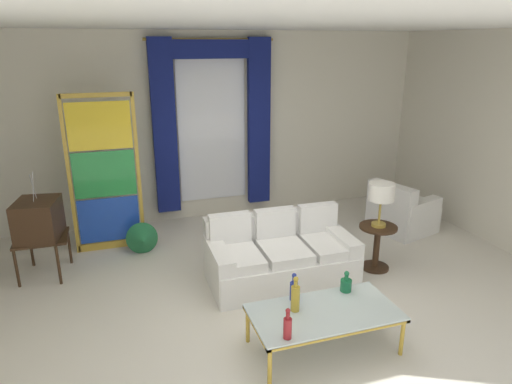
{
  "coord_description": "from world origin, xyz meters",
  "views": [
    {
      "loc": [
        -1.59,
        -4.21,
        2.82
      ],
      "look_at": [
        0.08,
        0.9,
        1.05
      ],
      "focal_mm": 32.02,
      "sensor_mm": 36.0,
      "label": 1
    }
  ],
  "objects": [
    {
      "name": "bottle_blue_decanter",
      "position": [
        -0.08,
        -0.77,
        0.55
      ],
      "size": [
        0.08,
        0.08,
        0.36
      ],
      "color": "gold",
      "rests_on": "coffee_table"
    },
    {
      "name": "couch_white_long",
      "position": [
        0.27,
        0.56,
        0.3
      ],
      "size": [
        1.77,
        0.94,
        0.86
      ],
      "color": "white",
      "rests_on": "ground"
    },
    {
      "name": "curtained_window",
      "position": [
        0.01,
        2.89,
        1.74
      ],
      "size": [
        2.0,
        0.17,
        2.7
      ],
      "color": "white",
      "rests_on": "ground"
    },
    {
      "name": "bottle_crystal_tall",
      "position": [
        -0.02,
        -0.59,
        0.52
      ],
      "size": [
        0.08,
        0.08,
        0.29
      ],
      "color": "navy",
      "rests_on": "coffee_table"
    },
    {
      "name": "coffee_table",
      "position": [
        0.18,
        -0.87,
        0.38
      ],
      "size": [
        1.4,
        0.72,
        0.41
      ],
      "color": "silver",
      "rests_on": "ground"
    },
    {
      "name": "ceiling_slab",
      "position": [
        0.0,
        0.8,
        3.02
      ],
      "size": [
        8.0,
        7.6,
        0.04
      ],
      "primitive_type": "cube",
      "color": "white"
    },
    {
      "name": "round_side_table",
      "position": [
        1.56,
        0.41,
        0.36
      ],
      "size": [
        0.48,
        0.48,
        0.59
      ],
      "color": "#382314",
      "rests_on": "ground"
    },
    {
      "name": "peacock_figurine",
      "position": [
        -1.29,
        1.77,
        0.22
      ],
      "size": [
        0.44,
        0.6,
        0.5
      ],
      "color": "beige",
      "rests_on": "ground"
    },
    {
      "name": "armchair_white",
      "position": [
        2.61,
        1.39,
        0.29
      ],
      "size": [
        1.01,
        1.0,
        0.8
      ],
      "color": "white",
      "rests_on": "ground"
    },
    {
      "name": "vintage_tv",
      "position": [
        -2.52,
        1.56,
        0.73
      ],
      "size": [
        0.62,
        0.67,
        1.35
      ],
      "color": "#382314",
      "rests_on": "ground"
    },
    {
      "name": "wall_rear",
      "position": [
        0.0,
        3.06,
        1.5
      ],
      "size": [
        8.0,
        0.12,
        3.0
      ],
      "primitive_type": "cube",
      "color": "silver",
      "rests_on": "ground"
    },
    {
      "name": "stained_glass_divider",
      "position": [
        -1.7,
        2.13,
        1.06
      ],
      "size": [
        0.95,
        0.05,
        2.2
      ],
      "color": "gold",
      "rests_on": "ground"
    },
    {
      "name": "bottle_amber_squat",
      "position": [
        0.55,
        -0.6,
        0.49
      ],
      "size": [
        0.11,
        0.11,
        0.22
      ],
      "color": "#196B3D",
      "rests_on": "coffee_table"
    },
    {
      "name": "bottle_ruby_flask",
      "position": [
        -0.3,
        -1.14,
        0.52
      ],
      "size": [
        0.07,
        0.07,
        0.29
      ],
      "color": "maroon",
      "rests_on": "coffee_table"
    },
    {
      "name": "table_lamp_brass",
      "position": [
        1.56,
        0.41,
        1.03
      ],
      "size": [
        0.32,
        0.32,
        0.57
      ],
      "color": "#B29338",
      "rests_on": "round_side_table"
    },
    {
      "name": "wall_right",
      "position": [
        3.66,
        0.6,
        1.5
      ],
      "size": [
        0.12,
        7.0,
        3.0
      ],
      "primitive_type": "cube",
      "color": "silver",
      "rests_on": "ground"
    },
    {
      "name": "ground_plane",
      "position": [
        0.0,
        0.0,
        0.0
      ],
      "size": [
        16.0,
        16.0,
        0.0
      ],
      "primitive_type": "plane",
      "color": "silver"
    }
  ]
}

